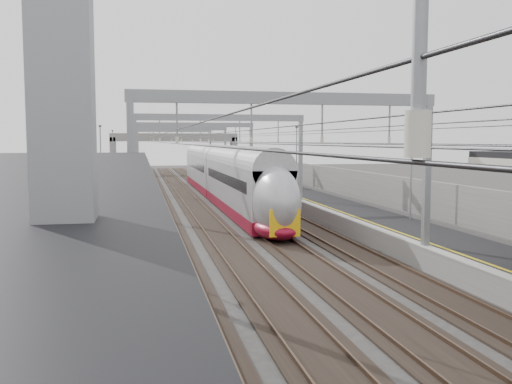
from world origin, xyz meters
name	(u,v)px	position (x,y,z in m)	size (l,w,h in m)	color
platform_left	(114,206)	(-8.00, 45.00, 0.50)	(4.00, 120.00, 1.00)	black
platform_right	(310,202)	(8.00, 45.00, 0.50)	(4.00, 120.00, 1.00)	black
tracks	(216,209)	(0.00, 45.00, 0.05)	(11.40, 140.00, 0.20)	black
overhead_line	(206,135)	(0.00, 51.62, 6.14)	(13.00, 140.00, 6.60)	gray
overbridge	(175,142)	(0.00, 100.00, 5.31)	(22.00, 2.20, 6.90)	slate
wall_left	(72,193)	(-11.20, 45.00, 1.60)	(0.30, 120.00, 3.20)	slate
wall_right	(346,188)	(11.20, 45.00, 1.60)	(0.30, 120.00, 3.20)	slate
train	(224,180)	(1.50, 50.46, 2.05)	(2.64, 48.06, 4.17)	maroon
signal_green	(147,168)	(-5.20, 67.87, 2.42)	(0.32, 0.32, 3.48)	black
signal_red_near	(220,168)	(3.20, 65.26, 2.42)	(0.32, 0.32, 3.48)	black
signal_red_far	(229,165)	(5.40, 72.55, 2.42)	(0.32, 0.32, 3.48)	black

